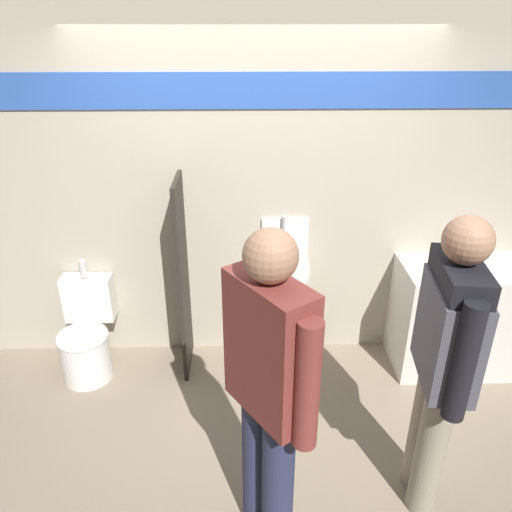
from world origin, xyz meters
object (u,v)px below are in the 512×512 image
object	(u,v)px
person_with_lanyard	(269,388)
toilet	(87,338)
urinal_near_counter	(285,271)
person_in_vest	(445,353)
cell_phone	(438,274)
sink_basin	(466,257)

from	to	relation	value
person_with_lanyard	toilet	bearing A→B (deg)	9.22
urinal_near_counter	person_in_vest	world-z (taller)	person_in_vest
urinal_near_counter	person_with_lanyard	size ratio (longest dim) A/B	0.67
cell_phone	toilet	distance (m)	2.68
urinal_near_counter	person_with_lanyard	distance (m)	1.57
person_with_lanyard	person_in_vest	bearing A→B (deg)	-111.86
sink_basin	person_in_vest	xyz separation A→B (m)	(-0.64, -1.26, 0.09)
urinal_near_counter	cell_phone	bearing A→B (deg)	-12.24
sink_basin	cell_phone	world-z (taller)	sink_basin
cell_phone	urinal_near_counter	bearing A→B (deg)	167.76
cell_phone	person_in_vest	distance (m)	1.18
cell_phone	person_with_lanyard	xyz separation A→B (m)	(-1.28, -1.31, 0.12)
sink_basin	toilet	world-z (taller)	sink_basin
sink_basin	urinal_near_counter	world-z (taller)	urinal_near_counter
person_in_vest	person_with_lanyard	size ratio (longest dim) A/B	0.98
toilet	person_with_lanyard	bearing A→B (deg)	-46.18
urinal_near_counter	person_in_vest	distance (m)	1.53
urinal_near_counter	person_in_vest	size ratio (longest dim) A/B	0.68
person_in_vest	person_with_lanyard	distance (m)	0.92
urinal_near_counter	person_in_vest	bearing A→B (deg)	-62.43
cell_phone	person_with_lanyard	bearing A→B (deg)	-134.36
cell_phone	person_with_lanyard	world-z (taller)	person_with_lanyard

